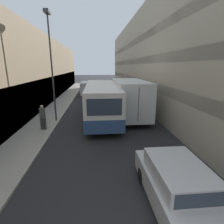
% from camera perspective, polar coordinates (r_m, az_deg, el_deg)
% --- Properties ---
extents(ground_plane, '(150.00, 150.00, 0.00)m').
position_cam_1_polar(ground_plane, '(16.19, -2.62, -0.77)').
color(ground_plane, '#232326').
extents(sidewalk_left, '(2.32, 60.00, 0.12)m').
position_cam_1_polar(sidewalk_left, '(16.68, -19.43, -0.95)').
color(sidewalk_left, '#9E998E').
rests_on(sidewalk_left, ground_plane).
extents(building_left_shopfront, '(2.40, 60.00, 7.77)m').
position_cam_1_polar(building_left_shopfront, '(16.86, -28.04, 10.35)').
color(building_left_shopfront, '#847056').
rests_on(building_left_shopfront, ground_plane).
extents(building_right_apartment, '(2.40, 60.00, 10.46)m').
position_cam_1_polar(building_right_apartment, '(16.76, 16.88, 17.14)').
color(building_right_apartment, '#A89E89').
rests_on(building_right_apartment, ground_plane).
extents(car_hatchback, '(1.76, 4.30, 1.48)m').
position_cam_1_polar(car_hatchback, '(6.17, 20.90, -21.90)').
color(car_hatchback, '#B7B7BC').
rests_on(car_hatchback, ground_plane).
extents(bus, '(2.50, 9.67, 2.86)m').
position_cam_1_polar(bus, '(14.76, -3.41, 3.80)').
color(bus, silver).
rests_on(bus, ground_plane).
extents(box_truck, '(2.41, 8.12, 3.19)m').
position_cam_1_polar(box_truck, '(15.48, 5.30, 4.93)').
color(box_truck, silver).
rests_on(box_truck, ground_plane).
extents(panel_van, '(1.85, 4.33, 2.02)m').
position_cam_1_polar(panel_van, '(26.92, -8.06, 7.77)').
color(panel_van, '#BCBCC1').
rests_on(panel_van, ground_plane).
extents(pedestrian, '(0.40, 0.38, 1.70)m').
position_cam_1_polar(pedestrian, '(12.71, -21.72, -1.37)').
color(pedestrian, '#383838').
rests_on(pedestrian, sidewalk_left).
extents(street_lamp, '(0.36, 0.80, 7.96)m').
position_cam_1_polar(street_lamp, '(14.13, -19.51, 18.73)').
color(street_lamp, '#38383D').
rests_on(street_lamp, sidewalk_left).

